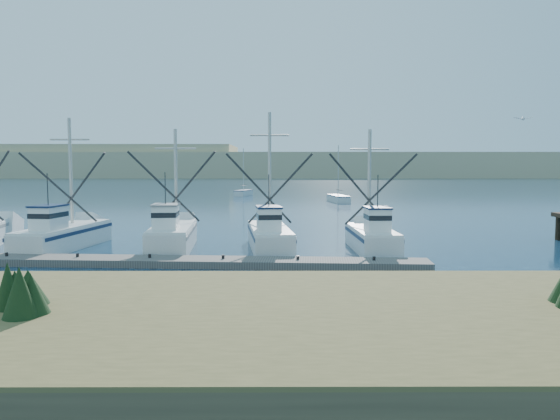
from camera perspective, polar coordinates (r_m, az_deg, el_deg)
The scene contains 8 objects.
ground at distance 24.56m, azimuth 3.61°, elevation -7.98°, with size 500.00×500.00×0.00m, color #0C2238.
shore_bank at distance 15.97m, azimuth -24.35°, elevation -12.50°, with size 40.00×10.00×1.60m, color #4C422D.
floating_dock at distance 30.37m, azimuth -13.45°, elevation -5.25°, with size 29.88×1.99×0.40m, color #65615A.
dune_ridge at distance 233.90m, azimuth 0.16°, elevation 4.72°, with size 360.00×60.00×10.00m, color tan.
trawler_fleet at distance 35.46m, azimuth -13.62°, elevation -2.61°, with size 28.90×9.02×8.82m.
sailboat_near at distance 78.52m, azimuth 6.10°, elevation 1.18°, with size 2.80×6.93×8.10m.
sailboat_far at distance 93.86m, azimuth -3.83°, elevation 1.80°, with size 3.05×5.63×8.10m.
flying_gull at distance 34.33m, azimuth 24.05°, elevation 8.73°, with size 1.06×0.19×0.19m.
Camera 1 is at (-1.63, -23.89, 5.44)m, focal length 35.00 mm.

